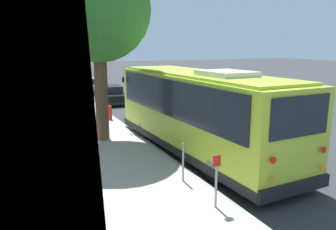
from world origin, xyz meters
TOP-DOWN VIEW (x-y plane):
  - ground_plane at (0.00, 0.00)m, footprint 160.00×160.00m
  - sidewalk_slab at (0.00, 3.52)m, footprint 80.00×3.70m
  - curb_strip at (0.00, 1.60)m, footprint 80.00×0.14m
  - shuttle_bus at (-1.00, 0.19)m, footprint 9.94×3.18m
  - parked_sedan_black at (12.00, 0.28)m, footprint 4.55×2.05m
  - parked_sedan_gray at (18.28, 0.48)m, footprint 4.61×1.81m
  - parked_sedan_tan at (25.58, 0.66)m, footprint 4.75×1.96m
  - parked_sedan_silver at (31.17, 0.45)m, footprint 4.17×1.79m
  - street_tree at (2.13, 3.22)m, footprint 4.36×4.36m
  - sign_post_near at (-5.34, 2.11)m, footprint 0.06×0.22m
  - sign_post_far at (-3.53, 2.11)m, footprint 0.06×0.06m
  - fire_hydrant at (5.71, 1.95)m, footprint 0.22×0.22m
  - lane_stripe_mid at (-1.90, -2.93)m, footprint 2.40×0.14m
  - lane_stripe_ahead at (4.10, -2.93)m, footprint 2.40×0.14m

SIDE VIEW (x-z plane):
  - ground_plane at x=0.00m, z-range 0.00..0.00m
  - lane_stripe_mid at x=-1.90m, z-range 0.00..0.01m
  - lane_stripe_ahead at x=4.10m, z-range 0.00..0.01m
  - sidewalk_slab at x=0.00m, z-range 0.00..0.15m
  - curb_strip at x=0.00m, z-range 0.00..0.15m
  - fire_hydrant at x=5.71m, z-range 0.15..0.96m
  - parked_sedan_black at x=12.00m, z-range -0.05..1.24m
  - parked_sedan_silver at x=31.17m, z-range -0.05..1.28m
  - parked_sedan_gray at x=18.28m, z-range -0.05..1.28m
  - parked_sedan_tan at x=25.58m, z-range -0.04..1.28m
  - sign_post_far at x=-3.53m, z-range 0.15..1.33m
  - sign_post_near at x=-5.34m, z-range 0.17..1.54m
  - shuttle_bus at x=-1.00m, z-range 0.12..3.46m
  - street_tree at x=2.13m, z-range 1.74..10.06m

